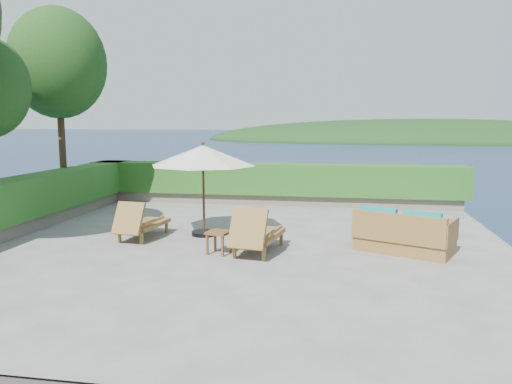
% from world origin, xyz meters
% --- Properties ---
extents(ground, '(12.00, 12.00, 0.00)m').
position_xyz_m(ground, '(0.00, 0.00, 0.00)').
color(ground, gray).
rests_on(ground, ground).
extents(foundation, '(12.00, 12.00, 3.00)m').
position_xyz_m(foundation, '(0.00, 0.00, -1.55)').
color(foundation, '#544C43').
rests_on(foundation, ocean).
extents(ocean, '(600.00, 600.00, 0.00)m').
position_xyz_m(ocean, '(0.00, 0.00, -3.00)').
color(ocean, '#162644').
rests_on(ocean, ground).
extents(offshore_island, '(126.00, 57.60, 12.60)m').
position_xyz_m(offshore_island, '(25.00, 140.00, -3.00)').
color(offshore_island, black).
rests_on(offshore_island, ocean).
extents(planter_wall_far, '(12.00, 0.60, 0.36)m').
position_xyz_m(planter_wall_far, '(0.00, 5.60, 0.18)').
color(planter_wall_far, '#70685A').
rests_on(planter_wall_far, ground).
extents(planter_wall_left, '(0.60, 12.00, 0.36)m').
position_xyz_m(planter_wall_left, '(-5.60, 0.00, 0.18)').
color(planter_wall_left, '#70685A').
rests_on(planter_wall_left, ground).
extents(hedge_far, '(12.40, 0.90, 1.00)m').
position_xyz_m(hedge_far, '(0.00, 5.60, 0.85)').
color(hedge_far, '#1D4614').
rests_on(hedge_far, planter_wall_far).
extents(hedge_left, '(0.90, 12.40, 1.00)m').
position_xyz_m(hedge_left, '(-5.60, 0.00, 0.85)').
color(hedge_left, '#1D4614').
rests_on(hedge_left, planter_wall_left).
extents(tree_far, '(2.80, 2.80, 6.03)m').
position_xyz_m(tree_far, '(-6.00, 3.20, 4.40)').
color(tree_far, '#402B18').
rests_on(tree_far, ground).
extents(patio_umbrella, '(2.56, 2.56, 2.27)m').
position_xyz_m(patio_umbrella, '(-0.99, 0.87, 1.92)').
color(patio_umbrella, black).
rests_on(patio_umbrella, ground).
extents(lounge_left, '(0.87, 1.70, 0.94)m').
position_xyz_m(lounge_left, '(-2.35, 0.25, 0.39)').
color(lounge_left, olive).
rests_on(lounge_left, ground).
extents(lounge_right, '(0.98, 1.86, 1.02)m').
position_xyz_m(lounge_right, '(0.55, -0.57, 0.43)').
color(lounge_right, olive).
rests_on(lounge_right, ground).
extents(side_table, '(0.55, 0.55, 0.48)m').
position_xyz_m(side_table, '(-0.23, -0.73, 0.40)').
color(side_table, brown).
rests_on(side_table, ground).
extents(wicker_loveseat, '(2.19, 1.71, 0.96)m').
position_xyz_m(wicker_loveseat, '(3.57, 0.03, 0.37)').
color(wicker_loveseat, olive).
rests_on(wicker_loveseat, ground).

